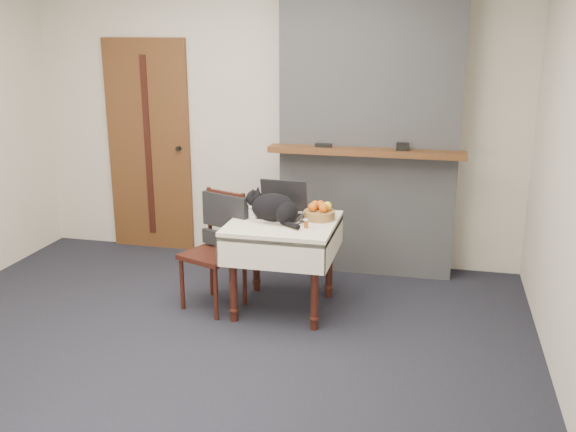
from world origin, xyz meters
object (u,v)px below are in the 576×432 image
cat (275,208)px  fruit_basket (319,212)px  laptop (281,208)px  chair (220,233)px  door (149,146)px  pill_bottle (306,223)px  cream_jar (253,214)px  side_table (283,236)px

cat → fruit_basket: cat is taller
cat → laptop: bearing=103.8°
cat → chair: size_ratio=0.53×
door → pill_bottle: size_ratio=30.13×
pill_bottle → chair: (-0.69, 0.12, -0.17)m
door → cream_jar: size_ratio=27.46×
side_table → cream_jar: size_ratio=10.71×
laptop → cat: laptop is taller
pill_bottle → laptop: bearing=135.8°
laptop → chair: size_ratio=0.42×
door → fruit_basket: bearing=-29.3°
door → cream_jar: bearing=-40.0°
side_table → laptop: laptop is taller
door → laptop: bearing=-33.9°
fruit_basket → cat: bearing=-153.2°
door → cat: size_ratio=4.24×
pill_bottle → fruit_basket: 0.25m
side_table → chair: 0.50m
laptop → pill_bottle: (0.25, -0.24, -0.03)m
chair → pill_bottle: bearing=11.4°
cat → pill_bottle: (0.25, -0.09, -0.07)m
laptop → cream_jar: bearing=-150.1°
side_table → pill_bottle: pill_bottle is taller
cream_jar → pill_bottle: size_ratio=1.10×
side_table → fruit_basket: (0.25, 0.12, 0.17)m
cat → pill_bottle: bearing=-4.0°
cream_jar → chair: (-0.26, -0.02, -0.17)m
cream_jar → chair: bearing=-175.4°
pill_bottle → fruit_basket: size_ratio=0.29×
cat → cream_jar: (-0.19, 0.05, -0.07)m
cat → cream_jar: bearing=-179.6°
side_table → pill_bottle: bearing=-32.9°
chair → laptop: bearing=36.2°
side_table → chair: size_ratio=0.87×
laptop → chair: bearing=-162.3°
cream_jar → fruit_basket: size_ratio=0.31×
cat → pill_bottle: 0.28m
door → side_table: size_ratio=2.56×
side_table → laptop: (-0.05, 0.11, 0.18)m
door → cream_jar: door is taller
cream_jar → fruit_basket: bearing=11.7°
side_table → pill_bottle: size_ratio=11.75×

